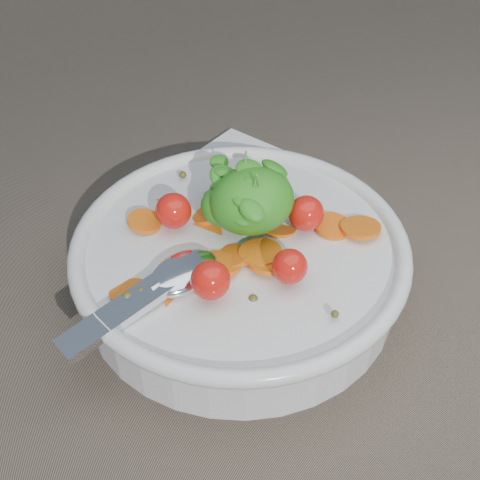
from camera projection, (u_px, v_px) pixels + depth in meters
name	position (u px, v px, depth m)	size (l,w,h in m)	color
ground	(272.00, 288.00, 0.57)	(6.00, 6.00, 0.00)	#776755
bowl	(240.00, 259.00, 0.55)	(0.33, 0.30, 0.13)	silver
napkin	(236.00, 186.00, 0.69)	(0.18, 0.16, 0.01)	white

